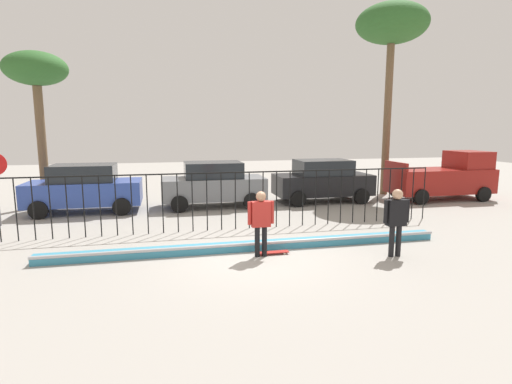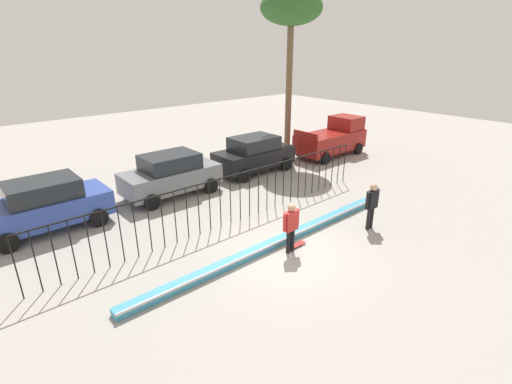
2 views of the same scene
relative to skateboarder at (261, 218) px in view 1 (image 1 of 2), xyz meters
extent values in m
plane|color=#9E9991|center=(-0.15, -0.06, -1.03)|extent=(60.00, 60.00, 0.00)
cube|color=teal|center=(-0.15, 0.62, -0.92)|extent=(11.00, 0.36, 0.22)
cylinder|color=#B2B2B7|center=(-0.15, 0.44, -0.81)|extent=(11.00, 0.09, 0.09)
cylinder|color=black|center=(-6.68, 2.99, -0.08)|extent=(0.04, 0.04, 1.91)
cylinder|color=black|center=(-6.22, 2.99, -0.08)|extent=(0.04, 0.04, 1.91)
cylinder|color=black|center=(-5.75, 2.99, -0.08)|extent=(0.04, 0.04, 1.91)
cylinder|color=black|center=(-5.28, 2.99, -0.08)|extent=(0.04, 0.04, 1.91)
cylinder|color=black|center=(-4.82, 2.99, -0.08)|extent=(0.04, 0.04, 1.91)
cylinder|color=black|center=(-4.35, 2.99, -0.08)|extent=(0.04, 0.04, 1.91)
cylinder|color=black|center=(-3.88, 2.99, -0.08)|extent=(0.04, 0.04, 1.91)
cylinder|color=black|center=(-3.42, 2.99, -0.08)|extent=(0.04, 0.04, 1.91)
cylinder|color=black|center=(-2.95, 2.99, -0.08)|extent=(0.04, 0.04, 1.91)
cylinder|color=black|center=(-2.48, 2.99, -0.08)|extent=(0.04, 0.04, 1.91)
cylinder|color=black|center=(-2.02, 2.99, -0.08)|extent=(0.04, 0.04, 1.91)
cylinder|color=black|center=(-1.55, 2.99, -0.08)|extent=(0.04, 0.04, 1.91)
cylinder|color=black|center=(-1.08, 2.99, -0.08)|extent=(0.04, 0.04, 1.91)
cylinder|color=black|center=(-0.62, 2.99, -0.08)|extent=(0.04, 0.04, 1.91)
cylinder|color=black|center=(-0.15, 2.99, -0.08)|extent=(0.04, 0.04, 1.91)
cylinder|color=black|center=(0.32, 2.99, -0.08)|extent=(0.04, 0.04, 1.91)
cylinder|color=black|center=(0.78, 2.99, -0.08)|extent=(0.04, 0.04, 1.91)
cylinder|color=black|center=(1.25, 2.99, -0.08)|extent=(0.04, 0.04, 1.91)
cylinder|color=black|center=(1.72, 2.99, -0.08)|extent=(0.04, 0.04, 1.91)
cylinder|color=black|center=(2.18, 2.99, -0.08)|extent=(0.04, 0.04, 1.91)
cylinder|color=black|center=(2.65, 2.99, -0.08)|extent=(0.04, 0.04, 1.91)
cylinder|color=black|center=(3.12, 2.99, -0.08)|extent=(0.04, 0.04, 1.91)
cylinder|color=black|center=(3.58, 2.99, -0.08)|extent=(0.04, 0.04, 1.91)
cylinder|color=black|center=(4.05, 2.99, -0.08)|extent=(0.04, 0.04, 1.91)
cylinder|color=black|center=(4.52, 2.99, -0.08)|extent=(0.04, 0.04, 1.91)
cylinder|color=black|center=(4.98, 2.99, -0.08)|extent=(0.04, 0.04, 1.91)
cylinder|color=black|center=(5.45, 2.99, -0.08)|extent=(0.04, 0.04, 1.91)
cylinder|color=black|center=(5.92, 2.99, -0.08)|extent=(0.04, 0.04, 1.91)
cylinder|color=black|center=(6.38, 2.99, -0.08)|extent=(0.04, 0.04, 1.91)
cylinder|color=black|center=(6.85, 2.99, -0.08)|extent=(0.04, 0.04, 1.91)
cube|color=black|center=(-0.15, 2.99, 0.85)|extent=(14.00, 0.04, 0.04)
cylinder|color=black|center=(-0.10, 0.00, -0.63)|extent=(0.13, 0.13, 0.80)
cylinder|color=black|center=(0.10, 0.00, -0.63)|extent=(0.13, 0.13, 0.80)
cube|color=#B22823|center=(0.00, 0.00, 0.10)|extent=(0.49, 0.21, 0.66)
sphere|color=#A87A5B|center=(0.00, 0.00, 0.56)|extent=(0.26, 0.26, 0.26)
cylinder|color=#B22823|center=(-0.30, 0.00, 0.13)|extent=(0.10, 0.10, 0.59)
cylinder|color=#B22823|center=(0.30, 0.00, 0.13)|extent=(0.10, 0.10, 0.59)
cube|color=#A51E19|center=(0.38, 0.09, -0.97)|extent=(0.80, 0.20, 0.02)
cylinder|color=silver|center=(0.65, 0.16, -1.01)|extent=(0.05, 0.03, 0.05)
cylinder|color=silver|center=(0.65, 0.01, -1.01)|extent=(0.05, 0.03, 0.05)
cylinder|color=silver|center=(0.11, 0.16, -1.01)|extent=(0.05, 0.03, 0.05)
cylinder|color=silver|center=(0.11, 0.01, -1.01)|extent=(0.05, 0.03, 0.05)
cylinder|color=black|center=(3.31, -0.75, -0.62)|extent=(0.14, 0.14, 0.82)
cylinder|color=black|center=(3.51, -0.75, -0.62)|extent=(0.14, 0.14, 0.82)
cube|color=black|center=(3.41, -0.75, 0.13)|extent=(0.50, 0.22, 0.68)
sphere|color=tan|center=(3.41, -0.75, 0.61)|extent=(0.27, 0.27, 0.27)
cylinder|color=black|center=(3.11, -0.75, 0.17)|extent=(0.11, 0.11, 0.61)
cylinder|color=black|center=(3.72, -0.75, 0.17)|extent=(0.11, 0.11, 0.61)
cube|color=#2D479E|center=(-5.50, 6.97, -0.24)|extent=(4.30, 1.90, 0.90)
cube|color=#1E2328|center=(-5.50, 6.97, 0.54)|extent=(2.37, 1.71, 0.66)
cylinder|color=black|center=(-4.04, 7.92, -0.69)|extent=(0.68, 0.22, 0.68)
cylinder|color=black|center=(-4.04, 6.02, -0.69)|extent=(0.68, 0.22, 0.68)
cylinder|color=black|center=(-6.96, 7.92, -0.69)|extent=(0.68, 0.22, 0.68)
cylinder|color=black|center=(-6.96, 6.02, -0.69)|extent=(0.68, 0.22, 0.68)
cube|color=slate|center=(-0.40, 7.02, -0.24)|extent=(4.30, 1.90, 0.90)
cube|color=#1E2328|center=(-0.40, 7.02, 0.54)|extent=(2.37, 1.71, 0.66)
cylinder|color=black|center=(1.06, 7.97, -0.69)|extent=(0.68, 0.22, 0.68)
cylinder|color=black|center=(1.06, 6.07, -0.69)|extent=(0.68, 0.22, 0.68)
cylinder|color=black|center=(-1.87, 7.97, -0.69)|extent=(0.68, 0.22, 0.68)
cylinder|color=black|center=(-1.87, 6.07, -0.69)|extent=(0.68, 0.22, 0.68)
cube|color=black|center=(4.54, 7.08, -0.24)|extent=(4.30, 1.90, 0.90)
cube|color=#1E2328|center=(4.54, 7.08, 0.54)|extent=(2.37, 1.71, 0.66)
cylinder|color=black|center=(6.01, 8.03, -0.69)|extent=(0.68, 0.22, 0.68)
cylinder|color=black|center=(6.01, 6.13, -0.69)|extent=(0.68, 0.22, 0.68)
cylinder|color=black|center=(3.08, 8.03, -0.69)|extent=(0.68, 0.22, 0.68)
cylinder|color=black|center=(3.08, 6.13, -0.69)|extent=(0.68, 0.22, 0.68)
cube|color=maroon|center=(10.08, 6.41, -0.14)|extent=(4.70, 1.90, 1.10)
cube|color=maroon|center=(11.53, 6.41, 0.81)|extent=(1.50, 1.75, 0.80)
cube|color=maroon|center=(7.79, 6.41, 0.59)|extent=(0.12, 1.75, 0.36)
cylinder|color=black|center=(11.67, 7.36, -0.69)|extent=(0.68, 0.22, 0.68)
cylinder|color=black|center=(11.67, 5.46, -0.69)|extent=(0.68, 0.22, 0.68)
cylinder|color=black|center=(8.48, 7.36, -0.69)|extent=(0.68, 0.22, 0.68)
cylinder|color=black|center=(8.48, 5.46, -0.69)|extent=(0.68, 0.22, 0.68)
cylinder|color=brown|center=(8.40, 8.42, 2.61)|extent=(0.36, 0.36, 7.29)
ellipsoid|color=#2D6028|center=(8.40, 8.42, 7.20)|extent=(3.42, 3.42, 1.88)
cylinder|color=brown|center=(-7.39, 8.73, 1.48)|extent=(0.36, 0.36, 5.02)
ellipsoid|color=#2D6028|center=(-7.39, 8.73, 4.68)|extent=(2.50, 2.50, 1.37)
camera|label=1|loc=(-2.35, -9.86, 2.29)|focal=28.31mm
camera|label=2|loc=(-7.87, -7.34, 5.33)|focal=26.21mm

